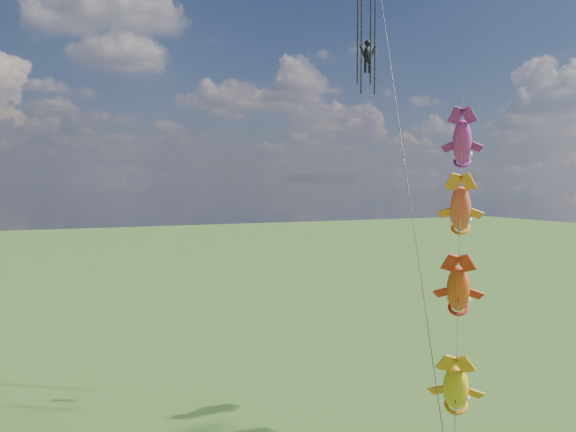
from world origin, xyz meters
name	(u,v)px	position (x,y,z in m)	size (l,w,h in m)	color
fish_windsock_rig	(459,248)	(22.15, 6.32, 9.39)	(10.36, 12.30, 16.71)	brown
parafoil_rig	(369,31)	(21.13, 12.05, 19.52)	(6.98, 16.54, 26.41)	brown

